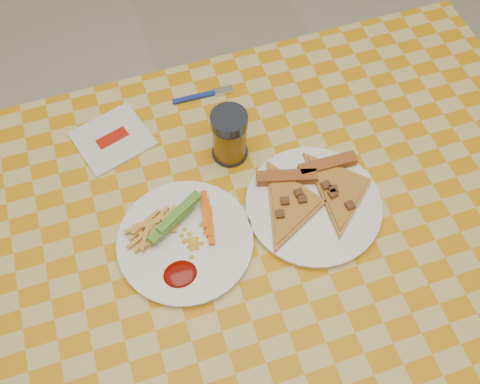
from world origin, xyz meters
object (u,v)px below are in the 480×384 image
object	(u,v)px
plate_right	(313,206)
drink_glass	(229,136)
plate_left	(185,242)
table	(252,255)

from	to	relation	value
plate_right	drink_glass	distance (m)	0.20
plate_left	drink_glass	xyz separation A→B (m)	(0.13, 0.16, 0.05)
table	drink_glass	size ratio (longest dim) A/B	11.23
plate_left	drink_glass	size ratio (longest dim) A/B	2.07
table	plate_right	xyz separation A→B (m)	(0.13, 0.03, 0.08)
table	plate_left	distance (m)	0.14
table	plate_left	size ratio (longest dim) A/B	5.42
plate_left	drink_glass	bearing A→B (deg)	49.93
plate_right	drink_glass	bearing A→B (deg)	123.49
plate_left	plate_right	world-z (taller)	same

